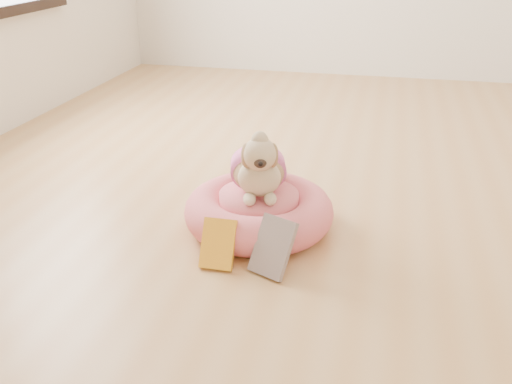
% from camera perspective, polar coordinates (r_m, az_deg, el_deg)
% --- Properties ---
extents(floor, '(4.50, 4.50, 0.00)m').
position_cam_1_polar(floor, '(2.74, 8.45, 0.99)').
color(floor, tan).
rests_on(floor, ground).
extents(pet_bed, '(0.59, 0.59, 0.15)m').
position_cam_1_polar(pet_bed, '(2.26, 0.29, -1.93)').
color(pet_bed, '#D4536B').
rests_on(pet_bed, floor).
extents(dog, '(0.36, 0.44, 0.28)m').
position_cam_1_polar(dog, '(2.20, 0.26, 3.58)').
color(dog, brown).
rests_on(dog, pet_bed).
extents(book_yellow, '(0.12, 0.11, 0.16)m').
position_cam_1_polar(book_yellow, '(2.02, -3.81, -5.20)').
color(book_yellow, yellow).
rests_on(book_yellow, floor).
extents(book_white, '(0.17, 0.16, 0.19)m').
position_cam_1_polar(book_white, '(1.97, 1.70, -5.51)').
color(book_white, silver).
rests_on(book_white, floor).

